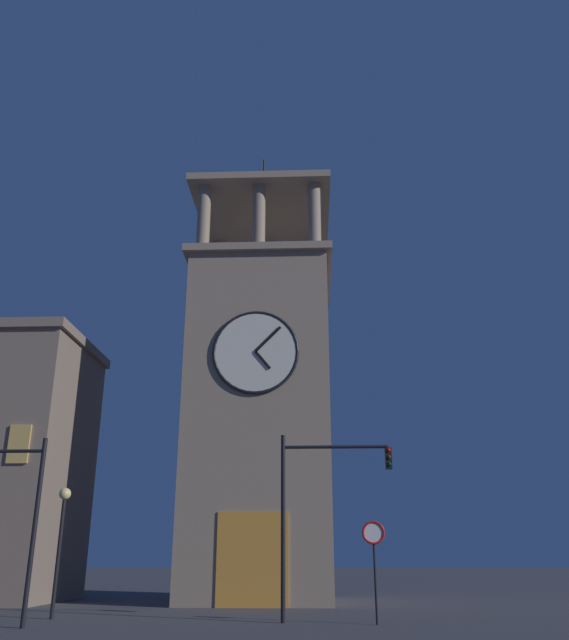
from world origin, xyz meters
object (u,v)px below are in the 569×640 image
object	(u,v)px
clocktower	(261,416)
street_lamp	(62,524)
traffic_signal_near	(317,494)
no_horn_sign	(374,542)

from	to	relation	value
clocktower	street_lamp	distance (m)	13.01
traffic_signal_near	no_horn_sign	bearing A→B (deg)	166.34
traffic_signal_near	no_horn_sign	world-z (taller)	traffic_signal_near
traffic_signal_near	street_lamp	world-z (taller)	traffic_signal_near
clocktower	no_horn_sign	world-z (taller)	clocktower
street_lamp	no_horn_sign	xyz separation A→B (m)	(-11.41, 1.55, -0.66)
no_horn_sign	street_lamp	bearing A→B (deg)	-7.72
clocktower	traffic_signal_near	size ratio (longest dim) A/B	3.99
clocktower	traffic_signal_near	xyz separation A→B (m)	(-2.86, 10.55, -4.98)
street_lamp	clocktower	bearing A→B (deg)	-125.18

